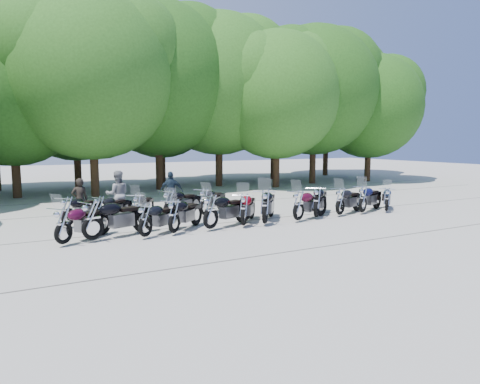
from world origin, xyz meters
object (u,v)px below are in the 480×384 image
rider_1 (118,194)px  motorcycle_1 (93,219)px  rider_0 (80,200)px  motorcycle_0 (63,224)px  motorcycle_5 (244,208)px  motorcycle_15 (169,203)px  motorcycle_13 (100,208)px  motorcycle_3 (174,215)px  motorcycle_6 (265,205)px  motorcycle_8 (317,201)px  motorcycle_11 (387,199)px  rider_2 (171,192)px  motorcycle_14 (137,206)px  motorcycle_4 (211,210)px  motorcycle_7 (299,204)px  motorcycle_9 (340,200)px  motorcycle_10 (363,198)px  motorcycle_2 (145,219)px  motorcycle_16 (204,201)px  motorcycle_12 (68,210)px

rider_1 → motorcycle_1: bearing=75.5°
rider_0 → rider_1: (1.39, 0.01, 0.12)m
motorcycle_0 → motorcycle_1: 0.84m
motorcycle_5 → motorcycle_15: motorcycle_5 is taller
motorcycle_13 → rider_1: (0.86, 1.04, 0.34)m
motorcycle_3 → rider_0: (-2.30, 3.93, 0.16)m
motorcycle_6 → motorcycle_8: bearing=-136.9°
motorcycle_8 → motorcycle_11: bearing=-136.6°
motorcycle_6 → rider_2: 4.88m
motorcycle_13 → rider_2: bearing=-102.5°
motorcycle_1 → rider_0: size_ratio=1.54×
motorcycle_14 → motorcycle_5: bearing=171.2°
motorcycle_5 → motorcycle_4: bearing=38.0°
motorcycle_5 → motorcycle_6: (0.81, -0.08, 0.05)m
motorcycle_7 → motorcycle_8: 1.01m
motorcycle_3 → motorcycle_9: (6.93, 0.13, -0.00)m
motorcycle_10 → motorcycle_4: bearing=65.6°
motorcycle_2 → motorcycle_14: (0.50, 2.90, -0.03)m
motorcycle_7 → motorcycle_16: (-2.60, 2.75, -0.04)m
motorcycle_6 → motorcycle_8: motorcycle_6 is taller
motorcycle_1 → rider_1: size_ratio=1.35×
motorcycle_3 → motorcycle_5: size_ratio=0.97×
motorcycle_3 → motorcycle_11: size_ratio=1.10×
motorcycle_2 → motorcycle_10: 9.08m
rider_0 → rider_1: 1.40m
motorcycle_7 → motorcycle_13: size_ratio=1.14×
motorcycle_10 → rider_1: bearing=41.9°
motorcycle_1 → motorcycle_7: size_ratio=1.06×
motorcycle_7 → motorcycle_12: bearing=47.1°
rider_1 → motorcycle_12: bearing=39.6°
motorcycle_0 → motorcycle_15: motorcycle_15 is taller
motorcycle_8 → rider_1: bearing=17.3°
motorcycle_8 → rider_2: bearing=2.3°
motorcycle_8 → rider_0: bearing=21.8°
motorcycle_1 → rider_1: (1.53, 3.74, 0.22)m
motorcycle_3 → motorcycle_5: motorcycle_5 is taller
motorcycle_5 → motorcycle_16: motorcycle_5 is taller
rider_2 → motorcycle_2: bearing=74.9°
motorcycle_2 → rider_0: bearing=-17.3°
motorcycle_5 → motorcycle_11: 6.72m
motorcycle_2 → motorcycle_15: (1.67, 2.72, 0.04)m
motorcycle_1 → rider_2: 5.73m
motorcycle_1 → motorcycle_6: (5.78, -0.25, 0.02)m
rider_2 → motorcycle_0: bearing=55.5°
motorcycle_2 → motorcycle_12: bearing=-1.8°
motorcycle_12 → motorcycle_13: 1.10m
motorcycle_0 → rider_0: size_ratio=1.40×
rider_1 → rider_2: size_ratio=1.09×
motorcycle_4 → motorcycle_7: size_ratio=1.04×
motorcycle_10 → motorcycle_12: motorcycle_10 is taller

